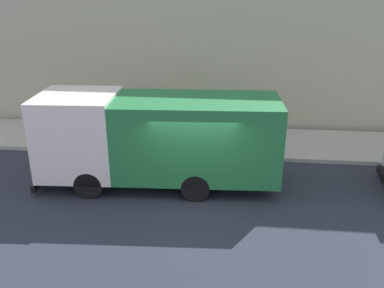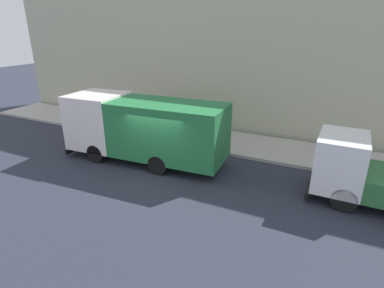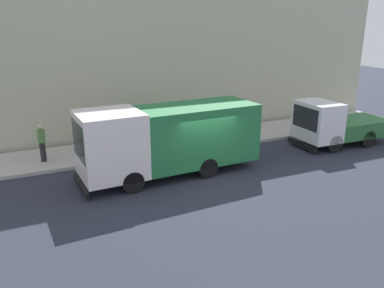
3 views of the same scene
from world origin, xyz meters
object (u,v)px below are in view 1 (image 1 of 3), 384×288
object	(u,v)px
large_utility_truck	(157,137)
street_sign_post	(217,118)
pedestrian_third	(117,122)
pedestrian_walking	(128,110)
pedestrian_standing	(58,115)

from	to	relation	value
large_utility_truck	street_sign_post	distance (m)	3.01
large_utility_truck	pedestrian_third	size ratio (longest dim) A/B	4.81
pedestrian_walking	pedestrian_third	xyz separation A→B (m)	(-1.36, 0.10, -0.08)
pedestrian_walking	pedestrian_standing	bearing A→B (deg)	-23.48
large_utility_truck	pedestrian_third	xyz separation A→B (m)	(3.05, 2.17, -0.63)
pedestrian_walking	pedestrian_third	distance (m)	1.36
pedestrian_third	pedestrian_standing	bearing A→B (deg)	108.35
large_utility_truck	pedestrian_third	world-z (taller)	large_utility_truck
large_utility_truck	pedestrian_standing	world-z (taller)	large_utility_truck
pedestrian_third	street_sign_post	distance (m)	3.97
street_sign_post	pedestrian_standing	bearing A→B (deg)	81.67
pedestrian_standing	pedestrian_third	xyz separation A→B (m)	(-0.36, -2.54, -0.08)
large_utility_truck	street_sign_post	world-z (taller)	large_utility_truck
street_sign_post	pedestrian_third	bearing A→B (deg)	81.46
large_utility_truck	pedestrian_standing	xyz separation A→B (m)	(3.41, 4.72, -0.56)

